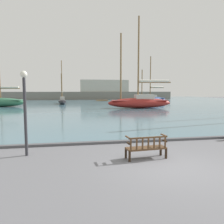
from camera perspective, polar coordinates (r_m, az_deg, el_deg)
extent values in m
plane|color=slate|center=(8.23, 15.25, -13.69)|extent=(160.00, 160.00, 0.00)
cube|color=slate|center=(51.16, -6.67, 2.58)|extent=(100.00, 80.00, 0.08)
cube|color=#4C4C50|center=(11.66, 6.95, -7.49)|extent=(40.00, 0.30, 0.12)
cube|color=black|center=(8.87, 3.63, -10.66)|extent=(0.08, 0.08, 0.42)
cube|color=black|center=(9.45, 12.60, -9.76)|extent=(0.08, 0.08, 0.42)
cube|color=black|center=(8.46, 4.62, -11.47)|extent=(0.08, 0.08, 0.42)
cube|color=black|center=(9.07, 13.93, -10.45)|extent=(0.08, 0.08, 0.42)
cube|color=#4C331E|center=(8.87, 8.86, -9.29)|extent=(1.64, 0.64, 0.06)
cube|color=#4C331E|center=(8.57, 9.50, -6.61)|extent=(1.60, 0.17, 0.06)
cube|color=#4C331E|center=(8.36, 4.93, -8.52)|extent=(0.06, 0.04, 0.41)
cube|color=#4C331E|center=(8.44, 6.48, -8.39)|extent=(0.06, 0.04, 0.41)
cube|color=#4C331E|center=(8.53, 7.99, -8.27)|extent=(0.06, 0.04, 0.41)
cube|color=#4C331E|center=(8.62, 9.48, -8.13)|extent=(0.06, 0.04, 0.41)
cube|color=#4C331E|center=(8.72, 10.93, -8.00)|extent=(0.06, 0.04, 0.41)
cube|color=#4C331E|center=(8.83, 12.34, -7.87)|extent=(0.06, 0.04, 0.41)
cube|color=#4C331E|center=(8.94, 13.73, -7.73)|extent=(0.06, 0.04, 0.41)
cube|color=black|center=(8.45, 4.30, -8.14)|extent=(0.08, 0.30, 0.06)
cube|color=#4C331E|center=(8.49, 4.11, -6.59)|extent=(0.10, 0.47, 0.04)
cube|color=black|center=(9.07, 13.61, -7.34)|extent=(0.08, 0.30, 0.06)
cube|color=#4C331E|center=(9.10, 13.37, -5.91)|extent=(0.10, 0.47, 0.04)
ellipsoid|color=navy|center=(46.62, 10.09, 3.14)|extent=(7.56, 3.50, 1.39)
cube|color=#516B9E|center=(46.61, 10.10, 3.61)|extent=(6.60, 2.85, 0.08)
cube|color=beige|center=(46.91, 10.66, 4.04)|extent=(1.54, 1.31, 0.61)
cylinder|color=brown|center=(46.57, 10.00, 8.93)|extent=(0.19, 0.19, 8.55)
cylinder|color=brown|center=(47.45, 11.67, 6.26)|extent=(3.34, 0.92, 0.15)
cylinder|color=silver|center=(47.45, 11.68, 6.44)|extent=(3.05, 0.99, 0.30)
cylinder|color=brown|center=(45.42, 7.84, 7.29)|extent=(0.19, 0.19, 5.77)
cylinder|color=brown|center=(44.37, 5.49, 3.61)|extent=(1.24, 0.43, 0.15)
ellipsoid|color=#2D6647|center=(40.28, -26.82, 2.29)|extent=(8.03, 4.08, 1.43)
cube|color=#5B9375|center=(40.26, -26.84, 2.85)|extent=(6.99, 3.33, 0.08)
cylinder|color=brown|center=(39.48, -25.12, 5.62)|extent=(3.27, 1.04, 0.17)
cylinder|color=silver|center=(39.48, -25.13, 5.86)|extent=(3.00, 1.12, 0.34)
ellipsoid|color=maroon|center=(33.14, 7.21, 2.34)|extent=(9.70, 2.72, 1.51)
cube|color=#C6514C|center=(33.12, 7.22, 3.05)|extent=(8.53, 2.08, 0.08)
cube|color=beige|center=(33.31, 8.42, 3.83)|extent=(2.86, 1.41, 0.82)
cylinder|color=brown|center=(33.36, 6.94, 13.65)|extent=(0.24, 0.24, 12.21)
cylinder|color=brown|center=(33.81, 11.05, 7.63)|extent=(5.08, 0.37, 0.19)
cylinder|color=silver|center=(33.82, 11.06, 7.96)|extent=(4.58, 0.54, 0.38)
cylinder|color=brown|center=(32.61, 2.33, 11.64)|extent=(0.24, 0.24, 9.68)
cylinder|color=brown|center=(32.05, -2.62, 3.05)|extent=(1.74, 0.25, 0.19)
ellipsoid|color=black|center=(44.02, -12.85, 2.61)|extent=(2.01, 5.85, 0.87)
cube|color=#4C4C51|center=(44.01, -12.86, 2.93)|extent=(1.58, 5.13, 0.08)
cube|color=beige|center=(43.56, -12.84, 3.45)|extent=(0.91, 1.33, 0.75)
cylinder|color=brown|center=(44.15, -12.98, 8.00)|extent=(0.14, 0.14, 7.73)
cylinder|color=brown|center=(42.89, -12.82, 5.01)|extent=(0.36, 2.43, 0.11)
cylinder|color=silver|center=(42.89, -12.82, 5.16)|extent=(0.45, 2.20, 0.23)
cylinder|color=brown|center=(45.69, -13.07, 6.43)|extent=(0.14, 0.14, 5.37)
cylinder|color=brown|center=(47.29, -13.11, 3.12)|extent=(0.20, 0.85, 0.11)
cylinder|color=#2D2D33|center=(9.61, -21.70, -1.29)|extent=(0.12, 0.12, 3.21)
sphere|color=silver|center=(9.57, -22.08, 9.13)|extent=(0.28, 0.28, 0.28)
cube|color=slate|center=(65.47, -7.54, 4.22)|extent=(54.41, 2.40, 2.38)
cube|color=#B7B2A3|center=(66.12, -1.93, 6.85)|extent=(14.45, 2.00, 3.55)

